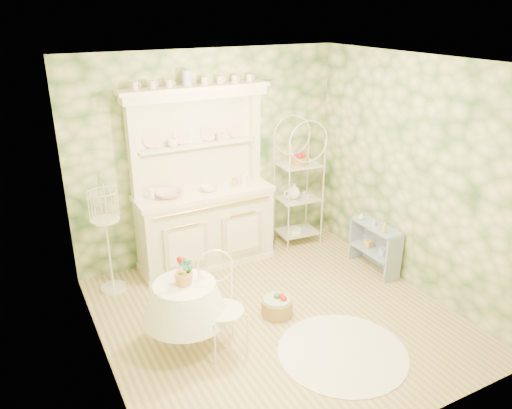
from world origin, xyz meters
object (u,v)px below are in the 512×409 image
kitchen_dresser (204,181)px  side_shelf (374,249)px  cafe_chair (223,306)px  birdcage_stand (107,238)px  round_table (186,319)px  floor_basket (277,307)px  bakers_rack (299,187)px

kitchen_dresser → side_shelf: (1.83, -1.17, -0.86)m
side_shelf → cafe_chair: bearing=-161.8°
side_shelf → birdcage_stand: 3.29m
round_table → cafe_chair: (0.31, -0.21, 0.19)m
birdcage_stand → floor_basket: (1.47, -1.37, -0.58)m
kitchen_dresser → round_table: size_ratio=3.66×
side_shelf → floor_basket: bearing=-164.7°
side_shelf → floor_basket: 1.65m
kitchen_dresser → birdcage_stand: kitchen_dresser is taller
bakers_rack → floor_basket: bearing=-124.0°
cafe_chair → floor_basket: 0.90m
kitchen_dresser → bakers_rack: bearing=-0.4°
cafe_chair → bakers_rack: bearing=65.2°
round_table → bakers_rack: bearing=34.2°
bakers_rack → round_table: size_ratio=2.66×
birdcage_stand → floor_basket: birdcage_stand is taller
side_shelf → round_table: bearing=-167.8°
round_table → floor_basket: bearing=3.0°
floor_basket → cafe_chair: bearing=-160.3°
kitchen_dresser → round_table: kitchen_dresser is taller
kitchen_dresser → floor_basket: bearing=-81.6°
side_shelf → bakers_rack: bearing=114.9°
kitchen_dresser → floor_basket: 1.82m
bakers_rack → round_table: bearing=-141.0°
kitchen_dresser → floor_basket: size_ratio=7.66×
cafe_chair → birdcage_stand: size_ratio=0.74×
round_table → kitchen_dresser: bearing=61.2°
birdcage_stand → bakers_rack: bearing=2.1°
round_table → birdcage_stand: birdcage_stand is taller
kitchen_dresser → round_table: (-0.84, -1.53, -0.83)m
side_shelf → birdcage_stand: size_ratio=0.49×
side_shelf → floor_basket: size_ratio=2.22×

